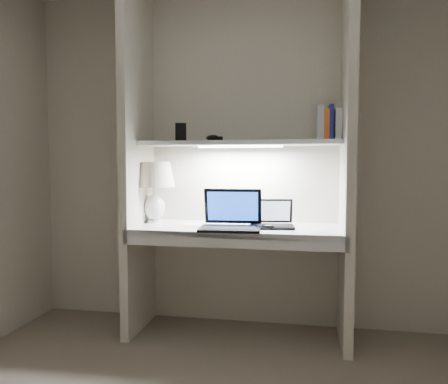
% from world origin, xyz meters
% --- Properties ---
extents(back_wall, '(3.20, 0.01, 2.50)m').
position_xyz_m(back_wall, '(0.00, 1.50, 1.25)').
color(back_wall, beige).
rests_on(back_wall, floor).
extents(alcove_panel_left, '(0.06, 0.55, 2.50)m').
position_xyz_m(alcove_panel_left, '(-0.73, 1.23, 1.25)').
color(alcove_panel_left, beige).
rests_on(alcove_panel_left, floor).
extents(alcove_panel_right, '(0.06, 0.55, 2.50)m').
position_xyz_m(alcove_panel_right, '(0.73, 1.23, 1.25)').
color(alcove_panel_right, beige).
rests_on(alcove_panel_right, floor).
extents(desk, '(1.40, 0.55, 0.04)m').
position_xyz_m(desk, '(0.00, 1.23, 0.75)').
color(desk, white).
rests_on(desk, alcove_panel_left).
extents(desk_apron, '(1.46, 0.03, 0.10)m').
position_xyz_m(desk_apron, '(0.00, 0.96, 0.72)').
color(desk_apron, silver).
rests_on(desk_apron, desk).
extents(shelf, '(1.40, 0.36, 0.03)m').
position_xyz_m(shelf, '(0.00, 1.32, 1.35)').
color(shelf, silver).
rests_on(shelf, back_wall).
extents(strip_light, '(0.60, 0.04, 0.02)m').
position_xyz_m(strip_light, '(0.00, 1.32, 1.33)').
color(strip_light, white).
rests_on(strip_light, shelf).
extents(table_lamp, '(0.31, 0.31, 0.45)m').
position_xyz_m(table_lamp, '(-0.64, 1.32, 1.07)').
color(table_lamp, white).
rests_on(table_lamp, desk).
extents(laptop_main, '(0.42, 0.36, 0.27)m').
position_xyz_m(laptop_main, '(-0.03, 1.12, 0.83)').
color(laptop_main, black).
rests_on(laptop_main, desk).
extents(laptop_netbook, '(0.32, 0.29, 0.19)m').
position_xyz_m(laptop_netbook, '(0.23, 1.25, 0.81)').
color(laptop_netbook, black).
rests_on(laptop_netbook, desk).
extents(speaker, '(0.11, 0.10, 0.13)m').
position_xyz_m(speaker, '(0.15, 1.45, 0.83)').
color(speaker, silver).
rests_on(speaker, desk).
extents(mouse, '(0.12, 0.10, 0.04)m').
position_xyz_m(mouse, '(0.22, 1.13, 0.79)').
color(mouse, black).
rests_on(mouse, desk).
extents(cable_coil, '(0.10, 0.10, 0.01)m').
position_xyz_m(cable_coil, '(0.13, 1.18, 0.78)').
color(cable_coil, black).
rests_on(cable_coil, desk).
extents(sticky_note, '(0.09, 0.09, 0.00)m').
position_xyz_m(sticky_note, '(-0.37, 1.22, 0.77)').
color(sticky_note, yellow).
rests_on(sticky_note, desk).
extents(book_row, '(0.23, 0.16, 0.25)m').
position_xyz_m(book_row, '(0.65, 1.38, 1.48)').
color(book_row, silver).
rests_on(book_row, shelf).
extents(shelf_box, '(0.09, 0.08, 0.14)m').
position_xyz_m(shelf_box, '(-0.44, 1.34, 1.43)').
color(shelf_box, black).
rests_on(shelf_box, shelf).
extents(shelf_gadget, '(0.13, 0.11, 0.05)m').
position_xyz_m(shelf_gadget, '(-0.19, 1.31, 1.39)').
color(shelf_gadget, black).
rests_on(shelf_gadget, shelf).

